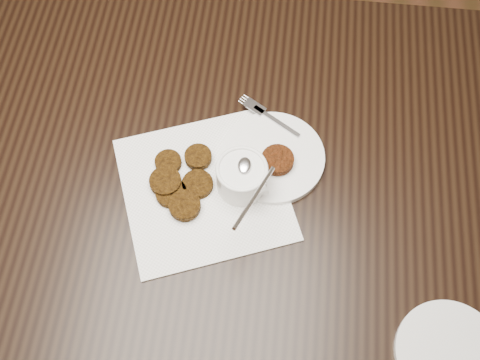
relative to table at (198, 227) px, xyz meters
name	(u,v)px	position (x,y,z in m)	size (l,w,h in m)	color
floor	(192,317)	(-0.02, -0.13, -0.38)	(4.00, 4.00, 0.00)	brown
table	(198,227)	(0.00, 0.00, 0.00)	(1.34, 0.86, 0.75)	black
napkin	(204,189)	(0.05, -0.08, 0.38)	(0.30, 0.30, 0.00)	white
sauce_ramekin	(242,168)	(0.12, -0.06, 0.44)	(0.12, 0.12, 0.13)	white
patty_cluster	(177,183)	(-0.01, -0.08, 0.39)	(0.19, 0.19, 0.02)	#55330B
plate_with_patty	(273,155)	(0.17, 0.00, 0.39)	(0.20, 0.20, 0.03)	white
plate_empty	(450,354)	(0.49, -0.34, 0.38)	(0.18, 0.18, 0.01)	silver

